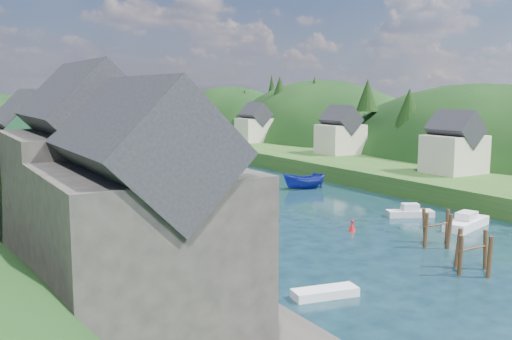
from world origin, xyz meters
TOP-DOWN VIEW (x-y plane):
  - ground at (0.00, 50.00)m, footprint 600.00×600.00m
  - hillside_right at (45.00, 75.00)m, footprint 36.00×245.56m
  - far_hills at (1.22, 174.01)m, footprint 103.00×68.00m
  - hill_trees at (0.54, 65.26)m, footprint 91.98×146.63m
  - quay_left at (-24.00, 20.00)m, footprint 12.00×110.00m
  - quayside_buildings at (-26.00, 6.39)m, footprint 8.00×35.84m
  - boat_sheds at (-26.00, 39.00)m, footprint 7.00×21.00m
  - terrace_right at (25.00, 40.00)m, footprint 16.00×120.00m
  - right_bank_cottages at (28.00, 48.33)m, footprint 9.00×59.24m
  - piling_cluster_near at (0.47, -2.27)m, footprint 3.34×3.11m
  - piling_cluster_far at (3.93, 4.25)m, footprint 3.19×2.98m
  - channel_buoy_near at (0.99, 11.82)m, footprint 0.70×0.70m
  - channel_buoy_far at (-1.69, 23.66)m, footprint 0.70×0.70m
  - moored_boats at (6.48, 26.96)m, footprint 32.57×94.90m

SIDE VIEW (x-z plane):
  - far_hills at x=1.22m, z-range -32.80..11.20m
  - hillside_right at x=45.00m, z-range -31.41..16.59m
  - ground at x=0.00m, z-range 0.00..0.00m
  - channel_buoy_near at x=0.99m, z-range -0.07..1.03m
  - channel_buoy_far at x=-1.69m, z-range -0.07..1.03m
  - moored_boats at x=6.48m, z-range -0.55..1.79m
  - quay_left at x=-24.00m, z-range 0.00..2.00m
  - terrace_right at x=25.00m, z-range 0.00..2.40m
  - piling_cluster_far at x=3.93m, z-range -0.57..3.04m
  - piling_cluster_near at x=0.47m, z-range -0.57..3.05m
  - boat_sheds at x=-26.00m, z-range 1.52..9.02m
  - right_bank_cottages at x=28.00m, z-range 1.64..10.05m
  - quayside_buildings at x=-26.00m, z-range 0.64..13.54m
  - hill_trees at x=0.54m, z-range 4.99..17.23m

